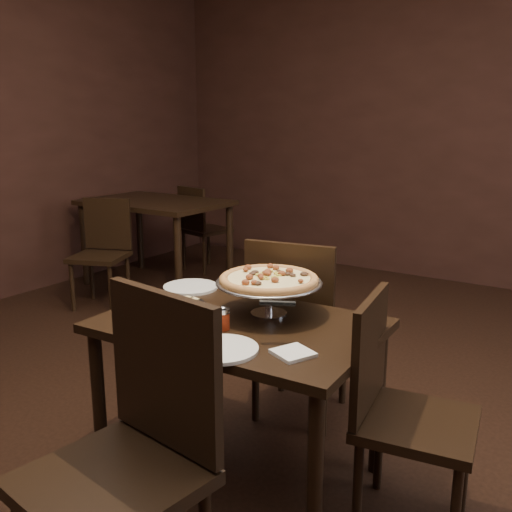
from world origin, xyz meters
The scene contains 16 objects.
room centered at (0.06, 0.03, 1.40)m, with size 6.04×7.04×2.84m.
dining_table centered at (0.05, -0.02, 0.59)m, with size 1.12×0.77×0.68m.
background_table centered at (-2.20, 1.90, 0.67)m, with size 1.23×0.82×0.77m.
pizza_stand centered at (0.10, 0.12, 0.83)m, with size 0.44×0.44×0.18m.
parmesan_shaker centered at (-0.04, -0.16, 0.73)m, with size 0.06×0.06×0.11m.
pepper_flake_shaker centered at (0.05, -0.13, 0.72)m, with size 0.05×0.05×0.09m.
packet_caddy centered at (-0.15, -0.07, 0.71)m, with size 0.10×0.10×0.08m.
napkin_stack centered at (0.40, -0.19, 0.69)m, with size 0.12×0.12×0.01m, color white.
plate_left centered at (-0.40, 0.23, 0.69)m, with size 0.26×0.26×0.01m, color white.
plate_near centered at (0.17, -0.30, 0.69)m, with size 0.26×0.26×0.01m, color white.
serving_spatula centered at (0.29, -0.12, 0.82)m, with size 0.16×0.16×0.02m.
chair_far centered at (0.02, 0.51, 0.51)m, with size 0.50×0.50×0.92m.
chair_near centered at (0.18, -0.75, 0.54)m, with size 0.52×0.52×0.98m.
chair_side centered at (0.70, 0.05, 0.47)m, with size 0.46×0.46×0.86m.
bg_chair_far centered at (-2.17, 2.50, 0.46)m, with size 0.47×0.47×0.84m.
bg_chair_near centered at (-2.18, 1.26, 0.46)m, with size 0.52×0.52×0.85m.
Camera 1 is at (1.29, -1.78, 1.47)m, focal length 40.00 mm.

